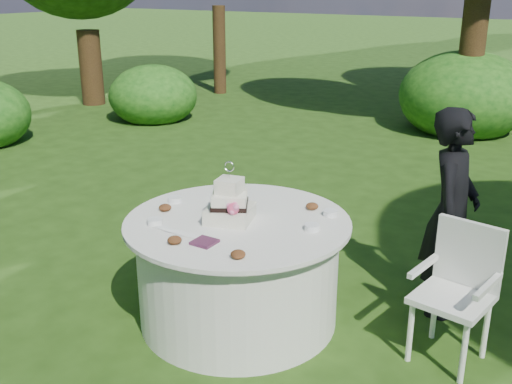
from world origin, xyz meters
TOP-DOWN VIEW (x-y plane):
  - ground at (0.00, 0.00)m, footprint 80.00×80.00m
  - napkins at (0.04, -0.44)m, footprint 0.14×0.14m
  - feather_plume at (-0.19, -0.39)m, footprint 0.48×0.07m
  - guest at (1.21, 0.93)m, footprint 0.39×0.57m
  - table at (0.00, 0.00)m, footprint 1.56×1.56m
  - cake at (-0.04, -0.04)m, footprint 0.38×0.38m
  - chair at (1.43, 0.38)m, footprint 0.50×0.49m
  - votives at (0.00, 0.05)m, footprint 1.20×0.87m
  - petal_cups at (0.01, -0.18)m, footprint 0.96×1.08m

SIDE VIEW (x-z plane):
  - ground at x=0.00m, z-range 0.00..0.00m
  - table at x=0.00m, z-range 0.00..0.77m
  - chair at x=1.43m, z-range 0.07..0.97m
  - guest at x=1.21m, z-range 0.00..1.52m
  - feather_plume at x=-0.19m, z-range 0.77..0.78m
  - napkins at x=0.04m, z-range 0.77..0.79m
  - votives at x=0.00m, z-range 0.77..0.81m
  - petal_cups at x=0.01m, z-range 0.77..0.82m
  - cake at x=-0.04m, z-range 0.67..1.09m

